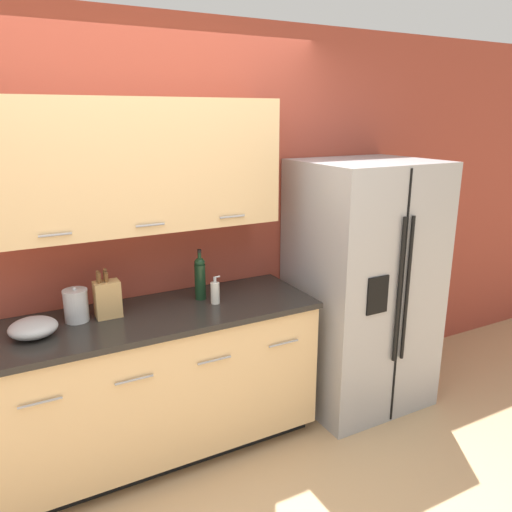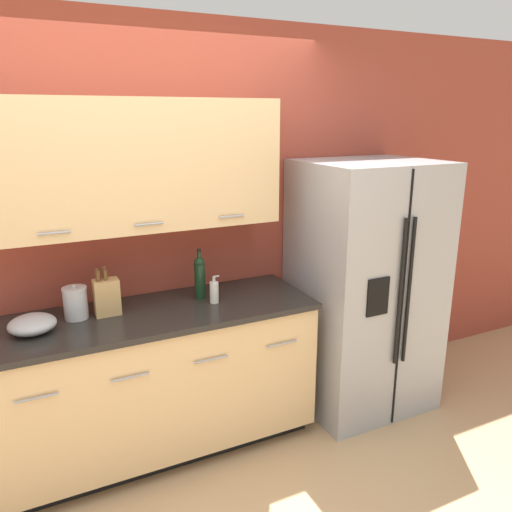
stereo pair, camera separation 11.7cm
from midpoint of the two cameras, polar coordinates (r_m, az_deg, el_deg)
name	(u,v)px [view 2 (the right image)]	position (r m, az deg, el deg)	size (l,w,h in m)	color
wall_back	(136,221)	(3.11, -12.46, 3.94)	(10.00, 0.39, 2.60)	#993D2D
counter_unit	(158,380)	(3.17, -10.03, -13.82)	(1.90, 0.64, 0.93)	black
refrigerator	(364,287)	(3.58, 13.17, -3.45)	(0.89, 0.79, 1.74)	#9E9EA0
knife_block	(107,296)	(2.94, -15.61, -4.47)	(0.14, 0.10, 0.28)	tan
wine_bottle	(200,276)	(3.09, -5.37, -2.34)	(0.07, 0.07, 0.32)	black
soap_dispenser	(214,292)	(3.03, -3.69, -4.12)	(0.06, 0.05, 0.17)	silver
steel_canister	(76,303)	(2.95, -18.86, -5.09)	(0.13, 0.13, 0.20)	#B7B7BA
mixing_bowl	(32,324)	(2.85, -23.13, -7.19)	(0.24, 0.24, 0.09)	#A3A3A5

